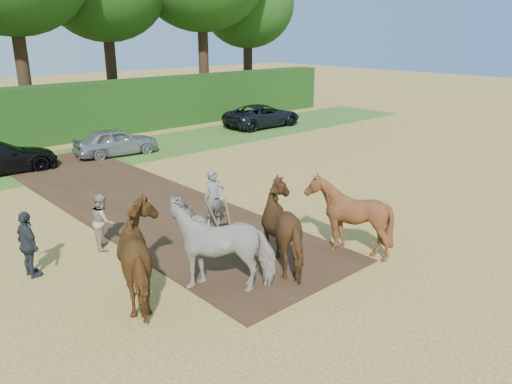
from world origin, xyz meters
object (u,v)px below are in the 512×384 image
plough_team (256,233)px  parked_cars (20,154)px  spectator_far (28,245)px  spectator_near (103,221)px

plough_team → parked_cars: size_ratio=0.21×
spectator_far → parked_cars: 10.71m
plough_team → parked_cars: 13.79m
spectator_near → parked_cars: size_ratio=0.04×
spectator_far → plough_team: plough_team is taller
spectator_near → plough_team: 4.43m
parked_cars → spectator_near: bearing=-95.9°
spectator_near → spectator_far: (-2.10, -0.40, 0.06)m
plough_team → parked_cars: bearing=94.5°
spectator_near → spectator_far: size_ratio=0.93×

